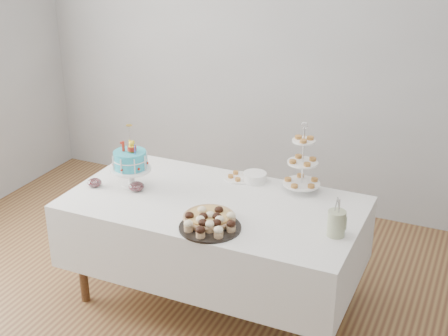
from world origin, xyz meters
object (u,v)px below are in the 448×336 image
at_px(cupcake_tray, 210,222).
at_px(pastry_plate, 239,177).
at_px(birthday_cake, 131,170).
at_px(plate_stack, 255,177).
at_px(table, 214,232).
at_px(pie, 209,218).
at_px(jam_bowl_b, 136,187).
at_px(utensil_pitcher, 336,222).
at_px(tiered_stand, 303,163).
at_px(jam_bowl_a, 95,183).

height_order(cupcake_tray, pastry_plate, cupcake_tray).
relative_size(birthday_cake, plate_stack, 2.62).
bearing_deg(cupcake_tray, birthday_cake, 156.69).
xyz_separation_m(table, pie, (0.10, -0.27, 0.26)).
height_order(cupcake_tray, pie, cupcake_tray).
height_order(jam_bowl_b, utensil_pitcher, utensil_pitcher).
bearing_deg(pastry_plate, table, -91.83).
distance_m(table, pie, 0.38).
bearing_deg(pastry_plate, tiered_stand, -0.90).
xyz_separation_m(tiered_stand, plate_stack, (-0.34, 0.01, -0.17)).
distance_m(pie, utensil_pitcher, 0.76).
bearing_deg(birthday_cake, pie, -21.47).
height_order(table, jam_bowl_b, jam_bowl_b).
height_order(cupcake_tray, tiered_stand, tiered_stand).
bearing_deg(pie, utensil_pitcher, 12.31).
distance_m(tiered_stand, plate_stack, 0.38).
bearing_deg(jam_bowl_b, table, 6.87).
distance_m(pie, jam_bowl_b, 0.67).
bearing_deg(pie, cupcake_tray, -60.68).
relative_size(table, plate_stack, 11.68).
relative_size(pie, utensil_pitcher, 1.35).
bearing_deg(tiered_stand, pie, -119.43).
xyz_separation_m(cupcake_tray, utensil_pitcher, (0.71, 0.23, 0.04)).
height_order(jam_bowl_a, utensil_pitcher, utensil_pitcher).
bearing_deg(utensil_pitcher, jam_bowl_a, -178.21).
bearing_deg(birthday_cake, pastry_plate, 31.46).
bearing_deg(pastry_plate, pie, -82.80).
xyz_separation_m(jam_bowl_b, utensil_pitcher, (1.38, -0.04, 0.06)).
bearing_deg(cupcake_tray, plate_stack, 90.46).
relative_size(cupcake_tray, jam_bowl_b, 3.55).
bearing_deg(jam_bowl_a, plate_stack, 28.48).
bearing_deg(jam_bowl_a, pie, -8.58).
relative_size(birthday_cake, jam_bowl_a, 4.47).
distance_m(birthday_cake, plate_stack, 0.86).
distance_m(plate_stack, jam_bowl_b, 0.82).
xyz_separation_m(cupcake_tray, pie, (-0.04, 0.07, -0.01)).
height_order(tiered_stand, utensil_pitcher, tiered_stand).
distance_m(tiered_stand, pastry_plate, 0.49).
bearing_deg(tiered_stand, cupcake_tray, -114.68).
distance_m(table, birthday_cake, 0.71).
xyz_separation_m(birthday_cake, tiered_stand, (1.09, 0.40, 0.09)).
relative_size(plate_stack, jam_bowl_b, 1.55).
xyz_separation_m(cupcake_tray, plate_stack, (-0.01, 0.73, -0.01)).
distance_m(cupcake_tray, jam_bowl_a, 1.00).
xyz_separation_m(cupcake_tray, pastry_plate, (-0.12, 0.73, -0.03)).
distance_m(cupcake_tray, jam_bowl_b, 0.73).
bearing_deg(birthday_cake, table, -0.68).
bearing_deg(cupcake_tray, table, 111.97).
height_order(pie, tiered_stand, tiered_stand).
height_order(cupcake_tray, plate_stack, cupcake_tray).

